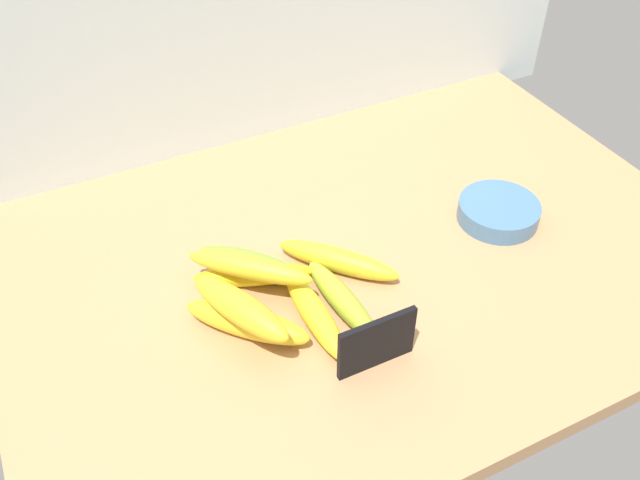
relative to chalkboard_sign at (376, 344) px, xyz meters
The scene contains 11 objects.
counter_top 21.82cm from the chalkboard_sign, 65.04° to the left, with size 110.00×76.00×3.00cm, color tan.
chalkboard_sign is the anchor object (origin of this frame).
fruit_bowl 36.85cm from the chalkboard_sign, 27.26° to the left, with size 13.17×13.17×3.21cm, color teal.
banana_0 22.66cm from the chalkboard_sign, 112.33° to the left, with size 17.62×3.37×3.37cm, color yellow.
banana_1 18.01cm from the chalkboard_sign, 136.48° to the left, with size 18.21×4.34×4.34cm, color yellow.
banana_2 18.51cm from the chalkboard_sign, 77.88° to the left, with size 19.18×3.74×3.74cm, color yellow.
banana_3 10.89cm from the chalkboard_sign, 86.36° to the left, with size 17.42×3.50×3.50cm, color #9FB531.
banana_4 10.79cm from the chalkboard_sign, 112.17° to the left, with size 17.91×3.63×3.63cm, color yellow.
banana_5 22.46cm from the chalkboard_sign, 114.70° to the left, with size 15.24×3.35×3.35cm, color #85AA31.
banana_6 21.95cm from the chalkboard_sign, 116.21° to the left, with size 18.68×3.44×3.44cm, color yellow.
banana_7 18.19cm from the chalkboard_sign, 141.14° to the left, with size 16.60×4.22×4.22cm, color yellow.
Camera 1 is at (-40.49, -66.69, 75.43)cm, focal length 38.50 mm.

